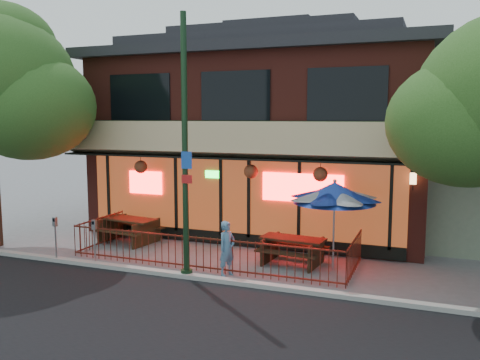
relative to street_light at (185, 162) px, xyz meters
The scene contains 11 objects.
ground 3.17m from the street_light, 90.34° to the left, with size 80.00×80.00×0.00m, color gray.
curb 3.09m from the street_light, 91.40° to the right, with size 80.00×0.25×0.12m, color #999993.
restaurant_building 7.58m from the street_light, 90.02° to the left, with size 12.96×9.49×8.05m.
patio_fence 2.68m from the street_light, 90.15° to the left, with size 8.44×2.62×1.00m.
street_light is the anchor object (origin of this frame).
picnic_table_left 5.19m from the street_light, 143.21° to the left, with size 2.18×1.79×0.85m.
picnic_table_right 4.17m from the street_light, 42.98° to the left, with size 1.99×1.60×0.80m.
patio_umbrella 4.23m from the street_light, 29.24° to the left, with size 2.28×2.28×2.61m.
pedestrian 2.63m from the street_light, 27.15° to the left, with size 0.55×0.36×1.51m, color teal.
parking_meter_near 3.74m from the street_light, behind, with size 0.14×0.12×1.35m.
parking_meter_far 4.89m from the street_light, behind, with size 0.13×0.11×1.35m.
Camera 1 is at (6.18, -12.34, 4.34)m, focal length 38.00 mm.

